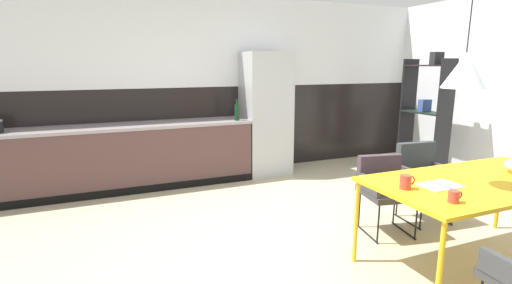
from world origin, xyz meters
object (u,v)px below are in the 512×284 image
Objects in this scene: refrigerator_column at (266,114)px; armchair_near_window at (385,183)px; mug_white_ceramic at (406,182)px; mug_short_terracotta at (454,197)px; bottle_wine_green at (237,112)px; armchair_corner_seat at (422,172)px; dining_table at (482,184)px; open_book at (440,186)px; pendant_lamp_over_table_near at (465,70)px; open_shelf_unit at (425,112)px.

armchair_near_window is at bearing -83.75° from refrigerator_column.
mug_white_ceramic reaches higher than armchair_near_window.
bottle_wine_green is (-0.38, 3.33, 0.21)m from mug_short_terracotta.
armchair_corner_seat is (0.85, -2.28, -0.40)m from refrigerator_column.
dining_table is at bearing 23.54° from mug_short_terracotta.
armchair_near_window is at bearing -70.21° from bottle_wine_green.
open_book is 3.10m from bottle_wine_green.
open_book is at bearing 86.06° from armchair_near_window.
refrigerator_column reaches higher than mug_short_terracotta.
armchair_corner_seat is 1.63m from pendant_lamp_over_table_near.
mug_white_ceramic is at bearing -94.36° from refrigerator_column.
dining_table is 2.88m from open_shelf_unit.
armchair_near_window is at bearing 106.05° from dining_table.
open_book is (-0.80, -0.94, 0.23)m from armchair_corner_seat.
mug_short_terracotta is (-0.65, -0.28, 0.08)m from dining_table.
refrigerator_column is 1.65× the size of pendant_lamp_over_table_near.
armchair_near_window is 0.60m from armchair_corner_seat.
armchair_near_window is 6.72× the size of mug_short_terracotta.
pendant_lamp_over_table_near is at bearing 91.88° from armchair_near_window.
refrigerator_column is at bearing -73.30° from armchair_near_window.
refrigerator_column is 2.47m from armchair_corner_seat.
pendant_lamp_over_table_near is at bearing 58.86° from armchair_corner_seat.
refrigerator_column is 2.23× the size of armchair_corner_seat.
dining_table is 6.08× the size of bottle_wine_green.
refrigerator_column is at bearing 98.85° from dining_table.
armchair_near_window is at bearing 69.80° from mug_short_terracotta.
open_book is 0.87m from pendant_lamp_over_table_near.
mug_white_ceramic is 0.36m from mug_short_terracotta.
mug_white_ceramic is at bearing 67.54° from armchair_near_window.
refrigerator_column is 16.28× the size of mug_short_terracotta.
pendant_lamp_over_table_near reaches higher than bottle_wine_green.
bottle_wine_green is at bearing -105.26° from open_shelf_unit.
refrigerator_column is at bearing -112.75° from open_shelf_unit.
pendant_lamp_over_table_near is (-2.12, -2.31, 0.66)m from open_shelf_unit.
refrigerator_column reaches higher than dining_table.
open_book is at bearing 54.83° from armchair_corner_seat.
mug_short_terracotta is (-0.20, -0.29, 0.04)m from open_book.
armchair_corner_seat is 1.61m from mug_short_terracotta.
refrigerator_column is 1.00× the size of open_shelf_unit.
bottle_wine_green is 3.20m from pendant_lamp_over_table_near.
open_shelf_unit reaches higher than mug_white_ceramic.
bottle_wine_green is (-1.38, 2.10, 0.47)m from armchair_corner_seat.
dining_table is 0.99m from pendant_lamp_over_table_near.
open_shelf_unit is at bearing -15.26° from bottle_wine_green.
pendant_lamp_over_table_near is (-0.37, -0.03, 0.91)m from dining_table.
pendant_lamp_over_table_near is (0.08, -0.03, 0.87)m from open_book.
armchair_near_window is 0.41× the size of open_shelf_unit.
armchair_corner_seat is 0.74× the size of pendant_lamp_over_table_near.
mug_white_ceramic reaches higher than armchair_corner_seat.
bottle_wine_green is (-0.58, 3.04, 0.24)m from open_book.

